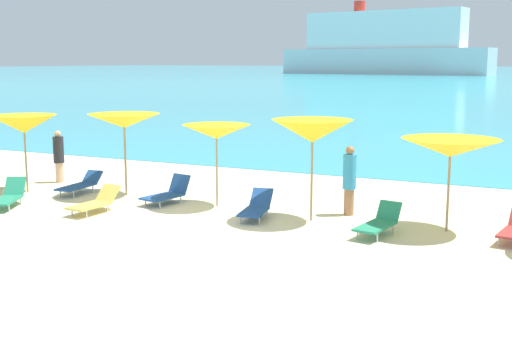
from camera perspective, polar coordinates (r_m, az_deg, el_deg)
The scene contains 15 objects.
ground_plane at distance 23.74m, azimuth 4.98°, elevation -0.02°, with size 50.00×100.00×0.30m, color beige.
umbrella_2 at distance 19.90m, azimuth -19.60°, elevation 3.83°, with size 2.00×2.00×2.25m.
umbrella_3 at distance 18.69m, azimuth -11.44°, elevation 4.26°, with size 2.04×2.04×2.32m.
umbrella_4 at distance 16.98m, azimuth -3.47°, elevation 3.38°, with size 1.89×1.89×2.15m.
umbrella_5 at distance 15.39m, azimuth 4.94°, elevation 3.44°, with size 2.08×2.08×2.43m.
umbrella_6 at distance 15.00m, azimuth 16.60°, elevation 1.90°, with size 2.20×2.20×2.10m.
lounge_chair_2 at distance 19.52m, azimuth -15.09°, elevation -1.17°, with size 0.61×1.62×0.56m.
lounge_chair_3 at distance 16.95m, azimuth -13.88°, elevation -2.67°, with size 0.69×1.49×0.62m.
lounge_chair_6 at distance 14.62m, azimuth 10.67°, elevation -4.45°, with size 0.77×1.53×0.66m.
lounge_chair_8 at distance 17.70m, azimuth -7.72°, elevation -1.94°, with size 0.88×1.48×0.72m.
lounge_chair_9 at distance 18.31m, azimuth -20.81°, elevation -2.11°, with size 1.15×1.62×0.68m.
lounge_chair_11 at distance 15.88m, azimuth 0.02°, elevation -3.21°, with size 0.79×1.57×0.62m.
beachgoer_1 at distance 16.25m, azimuth 8.15°, elevation -0.72°, with size 0.33×0.33×1.73m.
beachgoer_4 at distance 21.36m, azimuth -16.83°, elevation 1.29°, with size 0.33×0.33×1.64m.
cruise_ship at distance 188.72m, azimuth 11.01°, elevation 10.58°, with size 60.68×18.67×20.36m.
Camera 1 is at (8.10, -11.97, 3.79)m, focal length 45.85 mm.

